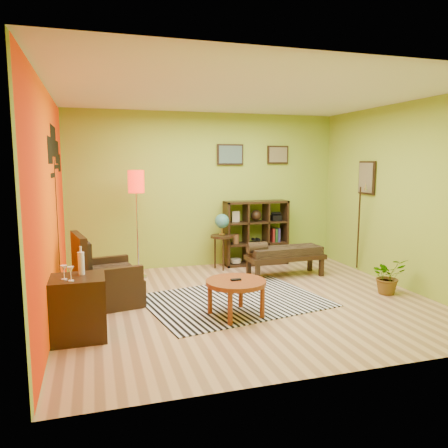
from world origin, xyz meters
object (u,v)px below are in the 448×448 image
object	(u,v)px
potted_plant	(388,280)
side_cabinet	(78,307)
coffee_table	(236,285)
globe_table	(222,227)
cube_shelf	(257,233)
armchair	(104,283)
bench	(283,254)
floor_lamp	(136,191)

from	to	relation	value
potted_plant	side_cabinet	bearing A→B (deg)	-174.35
coffee_table	potted_plant	size ratio (longest dim) A/B	1.41
globe_table	cube_shelf	xyz separation A→B (m)	(0.73, 0.17, -0.16)
coffee_table	globe_table	xyz separation A→B (m)	(0.53, 2.40, 0.36)
side_cabinet	globe_table	world-z (taller)	side_cabinet
armchair	bench	size ratio (longest dim) A/B	0.72
armchair	potted_plant	size ratio (longest dim) A/B	1.85
armchair	floor_lamp	size ratio (longest dim) A/B	0.55
armchair	potted_plant	distance (m)	4.05
floor_lamp	cube_shelf	distance (m)	2.42
cube_shelf	potted_plant	world-z (taller)	cube_shelf
side_cabinet	potted_plant	size ratio (longest dim) A/B	1.88
globe_table	cube_shelf	distance (m)	0.77
coffee_table	side_cabinet	bearing A→B (deg)	-175.07
cube_shelf	armchair	bearing A→B (deg)	-150.11
armchair	floor_lamp	bearing A→B (deg)	64.93
globe_table	floor_lamp	bearing A→B (deg)	-172.23
globe_table	bench	size ratio (longest dim) A/B	0.73
cube_shelf	bench	world-z (taller)	cube_shelf
cube_shelf	coffee_table	bearing A→B (deg)	-116.04
potted_plant	cube_shelf	bearing A→B (deg)	116.88
coffee_table	globe_table	size ratio (longest dim) A/B	0.75
globe_table	potted_plant	size ratio (longest dim) A/B	1.88
floor_lamp	cube_shelf	xyz separation A→B (m)	(2.24, 0.38, -0.84)
globe_table	cube_shelf	world-z (taller)	cube_shelf
coffee_table	bench	world-z (taller)	bench
side_cabinet	floor_lamp	world-z (taller)	floor_lamp
coffee_table	potted_plant	xyz separation A→B (m)	(2.43, 0.26, -0.19)
floor_lamp	globe_table	world-z (taller)	floor_lamp
coffee_table	floor_lamp	world-z (taller)	floor_lamp
coffee_table	potted_plant	world-z (taller)	coffee_table
coffee_table	potted_plant	distance (m)	2.45
side_cabinet	bench	distance (m)	3.67
coffee_table	cube_shelf	size ratio (longest dim) A/B	0.62
side_cabinet	globe_table	bearing A→B (deg)	47.03
floor_lamp	potted_plant	bearing A→B (deg)	-29.54
globe_table	potted_plant	bearing A→B (deg)	-48.34
bench	globe_table	bearing A→B (deg)	136.38
globe_table	potted_plant	xyz separation A→B (m)	(1.90, -2.14, -0.55)
coffee_table	bench	bearing A→B (deg)	49.53
side_cabinet	bench	xyz separation A→B (m)	(3.22, 1.76, 0.04)
bench	potted_plant	distance (m)	1.72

